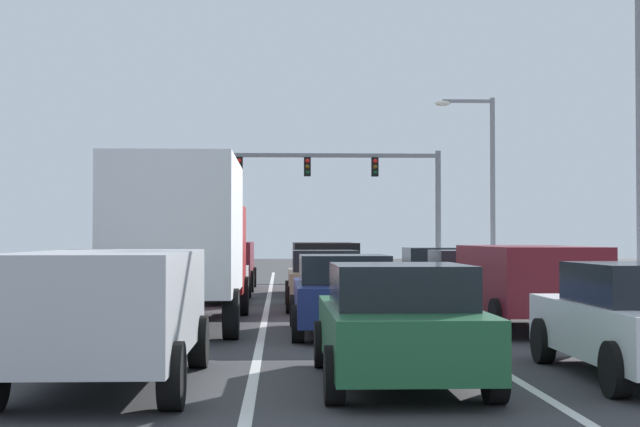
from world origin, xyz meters
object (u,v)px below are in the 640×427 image
street_lamp_right_near (627,105)px  traffic_light_gantry (363,180)px  sedan_charcoal_right_lane_fourth (431,271)px  box_truck_left_lane_second (182,235)px  suv_silver_left_lane_nearest (110,304)px  suv_maroon_left_lane_fourth (224,261)px  sedan_green_center_lane_nearest (398,323)px  sedan_navy_center_lane_second (343,294)px  street_lamp_right_mid (484,170)px  sedan_gray_right_lane_third (465,279)px  suv_maroon_right_lane_second (527,279)px  sedan_white_left_lane_third (214,275)px  suv_black_center_lane_fourth (324,263)px  sedan_tan_center_lane_third (324,279)px

street_lamp_right_near → traffic_light_gantry: bearing=101.7°
sedan_charcoal_right_lane_fourth → box_truck_left_lane_second: bearing=-121.8°
sedan_charcoal_right_lane_fourth → traffic_light_gantry: (-0.72, 17.52, 3.97)m
street_lamp_right_near → suv_silver_left_lane_nearest: bearing=-131.1°
suv_silver_left_lane_nearest → suv_maroon_left_lane_fourth: 22.19m
suv_maroon_left_lane_fourth → street_lamp_right_near: bearing=-40.7°
sedan_green_center_lane_nearest → street_lamp_right_near: street_lamp_right_near is taller
sedan_navy_center_lane_second → street_lamp_right_mid: 25.17m
sedan_gray_right_lane_third → sedan_charcoal_right_lane_fourth: same height
box_truck_left_lane_second → street_lamp_right_mid: street_lamp_right_mid is taller
sedan_green_center_lane_nearest → box_truck_left_lane_second: (-3.50, 7.85, 1.14)m
suv_maroon_right_lane_second → sedan_white_left_lane_third: (-6.79, 8.73, -0.25)m
sedan_white_left_lane_third → street_lamp_right_mid: (10.81, 14.25, 4.01)m
sedan_charcoal_right_lane_fourth → sedan_navy_center_lane_second: (-3.65, -12.57, 0.00)m
street_lamp_right_near → suv_maroon_right_lane_second: bearing=-125.8°
sedan_gray_right_lane_third → suv_black_center_lane_fourth: size_ratio=0.92×
sedan_tan_center_lane_third → street_lamp_right_near: (7.89, -0.22, 4.52)m
suv_black_center_lane_fourth → street_lamp_right_near: street_lamp_right_near is taller
sedan_tan_center_lane_third → sedan_charcoal_right_lane_fourth: bearing=58.3°
sedan_navy_center_lane_second → street_lamp_right_mid: size_ratio=0.57×
sedan_tan_center_lane_third → street_lamp_right_near: size_ratio=0.50×
sedan_charcoal_right_lane_fourth → suv_maroon_left_lane_fourth: bearing=154.8°
sedan_charcoal_right_lane_fourth → suv_maroon_right_lane_second: bearing=-89.7°
sedan_tan_center_lane_third → street_lamp_right_mid: bearing=65.5°
suv_maroon_left_lane_fourth → street_lamp_right_mid: (10.89, 7.85, 3.76)m
sedan_charcoal_right_lane_fourth → sedan_green_center_lane_nearest: bearing=-100.1°
traffic_light_gantry → suv_black_center_lane_fourth: bearing=-98.9°
sedan_green_center_lane_nearest → suv_silver_left_lane_nearest: bearing=-178.7°
suv_maroon_left_lane_fourth → street_lamp_right_mid: 13.94m
suv_black_center_lane_fourth → box_truck_left_lane_second: (-3.42, -11.26, 0.88)m
sedan_tan_center_lane_third → suv_maroon_left_lane_fourth: 9.73m
suv_maroon_right_lane_second → sedan_tan_center_lane_third: size_ratio=1.09×
suv_maroon_left_lane_fourth → street_lamp_right_near: street_lamp_right_near is taller
sedan_tan_center_lane_third → street_lamp_right_mid: 19.19m
sedan_green_center_lane_nearest → suv_maroon_left_lane_fourth: size_ratio=0.92×
sedan_gray_right_lane_third → street_lamp_right_mid: size_ratio=0.57×
suv_silver_left_lane_nearest → street_lamp_right_mid: (11.04, 30.04, 3.76)m
sedan_tan_center_lane_third → sedan_white_left_lane_third: size_ratio=1.00×
suv_maroon_left_lane_fourth → traffic_light_gantry: bearing=67.0°
suv_maroon_right_lane_second → street_lamp_right_mid: 23.63m
sedan_tan_center_lane_third → suv_maroon_left_lane_fourth: size_ratio=0.92×
sedan_charcoal_right_lane_fourth → sedan_tan_center_lane_third: size_ratio=1.00×
sedan_gray_right_lane_third → sedan_navy_center_lane_second: same height
sedan_green_center_lane_nearest → traffic_light_gantry: traffic_light_gantry is taller
sedan_navy_center_lane_second → street_lamp_right_near: 11.04m
suv_black_center_lane_fourth → traffic_light_gantry: bearing=81.1°
sedan_navy_center_lane_second → sedan_white_left_lane_third: 9.86m
sedan_green_center_lane_nearest → suv_silver_left_lane_nearest: suv_silver_left_lane_nearest is taller
traffic_light_gantry → street_lamp_right_mid: size_ratio=1.37×
suv_silver_left_lane_nearest → suv_black_center_lane_fourth: bearing=79.6°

